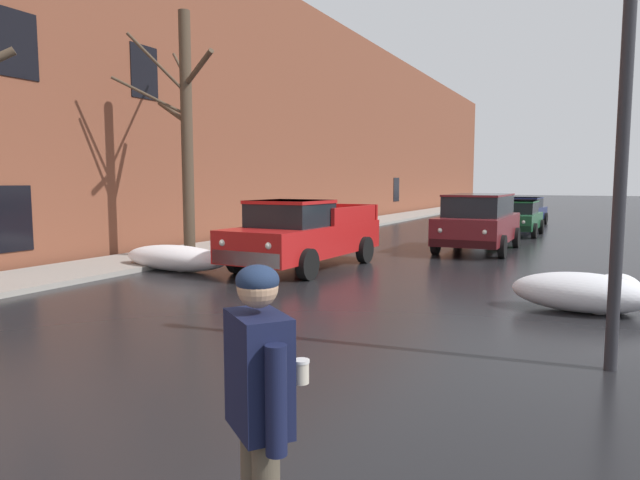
# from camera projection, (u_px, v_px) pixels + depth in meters

# --- Properties ---
(left_sidewalk_slab) EXTENTS (2.45, 80.00, 0.12)m
(left_sidewalk_slab) POSITION_uv_depth(u_px,v_px,m) (307.00, 233.00, 23.68)
(left_sidewalk_slab) COLOR gray
(left_sidewalk_slab) RESTS_ON ground
(brick_townhouse_facade) EXTENTS (0.63, 80.00, 10.43)m
(brick_townhouse_facade) POSITION_uv_depth(u_px,v_px,m) (271.00, 112.00, 23.93)
(brick_townhouse_facade) COLOR brown
(brick_townhouse_facade) RESTS_ON ground
(snow_bank_along_left_kerb) EXTENTS (2.27, 1.03, 0.68)m
(snow_bank_along_left_kerb) POSITION_uv_depth(u_px,v_px,m) (589.00, 293.00, 9.39)
(snow_bank_along_left_kerb) COLOR white
(snow_bank_along_left_kerb) RESTS_ON ground
(snow_bank_mid_block_left) EXTENTS (3.06, 0.98, 0.64)m
(snow_bank_mid_block_left) POSITION_uv_depth(u_px,v_px,m) (176.00, 258.00, 13.78)
(snow_bank_mid_block_left) COLOR white
(snow_bank_mid_block_left) RESTS_ON ground
(bare_tree_second_along_sidewalk) EXTENTS (2.94, 2.65, 6.72)m
(bare_tree_second_along_sidewalk) POSITION_uv_depth(u_px,v_px,m) (186.00, 132.00, 15.02)
(bare_tree_second_along_sidewalk) COLOR #4C3D2D
(bare_tree_second_along_sidewalk) RESTS_ON ground
(pickup_truck_red_approaching_near_lane) EXTENTS (2.29, 5.26, 1.76)m
(pickup_truck_red_approaching_near_lane) POSITION_uv_depth(u_px,v_px,m) (303.00, 234.00, 14.12)
(pickup_truck_red_approaching_near_lane) COLOR red
(pickup_truck_red_approaching_near_lane) RESTS_ON ground
(suv_maroon_parked_kerbside_close) EXTENTS (2.16, 4.83, 1.82)m
(suv_maroon_parked_kerbside_close) POSITION_uv_depth(u_px,v_px,m) (479.00, 220.00, 17.74)
(suv_maroon_parked_kerbside_close) COLOR maroon
(suv_maroon_parked_kerbside_close) RESTS_ON ground
(sedan_green_parked_kerbside_mid) EXTENTS (1.93, 3.91, 1.42)m
(sedan_green_parked_kerbside_mid) POSITION_uv_depth(u_px,v_px,m) (517.00, 217.00, 23.21)
(sedan_green_parked_kerbside_mid) COLOR #1E5633
(sedan_green_parked_kerbside_mid) RESTS_ON ground
(sedan_darkblue_parked_far_down_block) EXTENTS (2.05, 3.98, 1.42)m
(sedan_darkblue_parked_far_down_block) POSITION_uv_depth(u_px,v_px,m) (525.00, 210.00, 28.63)
(sedan_darkblue_parked_far_down_block) COLOR navy
(sedan_darkblue_parked_far_down_block) RESTS_ON ground
(pedestrian_with_coffee) EXTENTS (0.58, 0.47, 1.76)m
(pedestrian_with_coffee) POSITION_uv_depth(u_px,v_px,m) (259.00, 398.00, 2.98)
(pedestrian_with_coffee) COLOR brown
(pedestrian_with_coffee) RESTS_ON ground
(street_lamp_post) EXTENTS (0.44, 0.24, 5.62)m
(street_lamp_post) POSITION_uv_depth(u_px,v_px,m) (625.00, 95.00, 6.19)
(street_lamp_post) COLOR #28282D
(street_lamp_post) RESTS_ON ground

